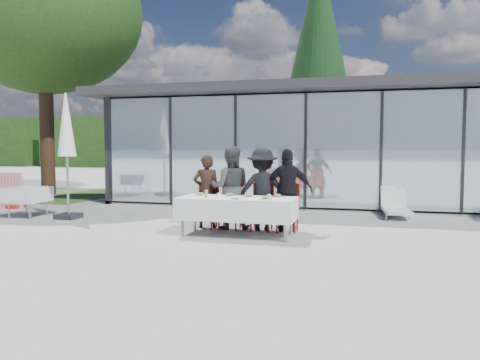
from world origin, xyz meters
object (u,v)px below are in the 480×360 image
object	(u,v)px
diner_chair_b	(231,203)
spare_table_left	(28,195)
diner_a	(207,191)
plate_a	(200,194)
lounger	(395,206)
diner_chair_d	(288,205)
folded_eyeglasses	(235,199)
deciduous_tree	(44,12)
diner_chair_c	(262,204)
dining_table	(237,208)
diner_c	(262,189)
diner_chair_a	(207,203)
plate_d	(277,196)
conifer_tree	(318,52)
plate_extra	(266,198)
spare_chair_b	(460,193)
plate_b	(229,195)
market_umbrella	(66,134)
juice_bottle	(206,194)
plate_c	(249,196)
diner_b	(231,188)
diner_d	(288,190)

from	to	relation	value
diner_chair_b	spare_table_left	distance (m)	5.28
diner_a	plate_a	bearing A→B (deg)	80.80
lounger	diner_a	bearing A→B (deg)	-145.76
spare_table_left	diner_chair_d	bearing A→B (deg)	-2.53
folded_eyeglasses	deciduous_tree	bearing A→B (deg)	144.54
diner_chair_c	dining_table	bearing A→B (deg)	-114.67
dining_table	diner_chair_c	size ratio (longest dim) A/B	2.32
diner_chair_b	diner_c	world-z (taller)	diner_c
diner_chair_a	plate_a	distance (m)	0.69
diner_chair_a	diner_chair_b	world-z (taller)	same
plate_d	diner_c	bearing A→B (deg)	128.61
diner_a	conifer_tree	xyz separation A→B (m)	(1.19, 12.16, 5.21)
diner_chair_c	plate_a	xyz separation A→B (m)	(-1.14, -0.64, 0.24)
diner_chair_c	diner_a	bearing A→B (deg)	-178.98
plate_d	plate_extra	distance (m)	0.47
spare_chair_b	lounger	xyz separation A→B (m)	(-1.62, -0.83, -0.28)
plate_b	market_umbrella	bearing A→B (deg)	168.16
diner_chair_a	diner_c	xyz separation A→B (m)	(1.21, -0.02, 0.31)
diner_chair_a	juice_bottle	bearing A→B (deg)	-72.13
diner_c	spare_chair_b	world-z (taller)	diner_c
diner_c	plate_d	distance (m)	0.66
diner_chair_d	plate_d	distance (m)	0.60
plate_a	dining_table	bearing A→B (deg)	-7.63
plate_extra	conifer_tree	size ratio (longest dim) A/B	0.02
plate_d	spare_chair_b	world-z (taller)	spare_chair_b
diner_chair_c	lounger	distance (m)	3.89
diner_chair_b	spare_chair_b	xyz separation A→B (m)	(5.09, 3.53, 0.00)
diner_a	deciduous_tree	world-z (taller)	deciduous_tree
diner_chair_a	spare_table_left	bearing A→B (deg)	176.55
diner_chair_c	plate_c	xyz separation A→B (m)	(-0.13, -0.67, 0.24)
spare_chair_b	conifer_tree	bearing A→B (deg)	117.27
diner_chair_d	spare_table_left	world-z (taller)	diner_chair_d
diner_chair_c	plate_extra	size ratio (longest dim) A/B	4.24
plate_a	juice_bottle	world-z (taller)	juice_bottle
folded_eyeglasses	conifer_tree	xyz separation A→B (m)	(0.27, 13.22, 5.23)
juice_bottle	plate_c	bearing A→B (deg)	20.28
diner_a	diner_chair_a	distance (m)	0.24
diner_chair_a	plate_b	world-z (taller)	diner_chair_a
deciduous_tree	spare_chair_b	bearing A→B (deg)	-6.81
diner_b	plate_c	bearing A→B (deg)	118.41
deciduous_tree	conifer_tree	size ratio (longest dim) A/B	0.89
folded_eyeglasses	market_umbrella	xyz separation A→B (m)	(-4.55, 1.40, 1.27)
diner_c	diner_a	bearing A→B (deg)	-16.01
diner_chair_d	deciduous_tree	world-z (taller)	deciduous_tree
diner_chair_d	plate_extra	bearing A→B (deg)	-104.86
plate_c	lounger	bearing A→B (deg)	49.07
juice_bottle	deciduous_tree	xyz separation A→B (m)	(-8.12, 6.09, 5.66)
diner_d	plate_b	xyz separation A→B (m)	(-1.08, -0.55, -0.06)
diner_chair_d	plate_a	world-z (taller)	diner_chair_d
spare_table_left	deciduous_tree	distance (m)	8.25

